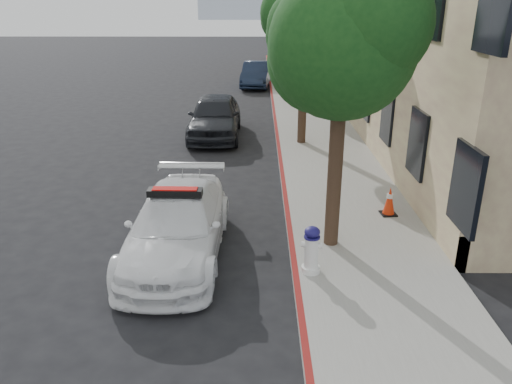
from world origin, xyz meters
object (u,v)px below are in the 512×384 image
object	(u,v)px
fire_hydrant	(311,250)
police_car	(177,225)
parked_car_mid	(215,116)
parked_car_far	(256,74)
traffic_cone	(389,201)

from	to	relation	value
fire_hydrant	police_car	bearing A→B (deg)	171.28
parked_car_mid	parked_car_far	size ratio (longest dim) A/B	1.07
police_car	fire_hydrant	bearing A→B (deg)	-18.07
police_car	traffic_cone	world-z (taller)	police_car
traffic_cone	fire_hydrant	bearing A→B (deg)	-128.29
police_car	fire_hydrant	world-z (taller)	police_car
police_car	parked_car_far	xyz separation A→B (m)	(1.54, 21.26, 0.05)
police_car	traffic_cone	xyz separation A→B (m)	(4.84, 1.79, -0.18)
police_car	fire_hydrant	size ratio (longest dim) A/B	4.97
parked_car_far	traffic_cone	world-z (taller)	parked_car_far
fire_hydrant	traffic_cone	world-z (taller)	fire_hydrant
parked_car_far	fire_hydrant	xyz separation A→B (m)	(1.15, -22.20, -0.11)
parked_car_mid	fire_hydrant	xyz separation A→B (m)	(2.69, -10.52, -0.19)
parked_car_far	fire_hydrant	distance (m)	22.23
fire_hydrant	parked_car_mid	bearing A→B (deg)	114.92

